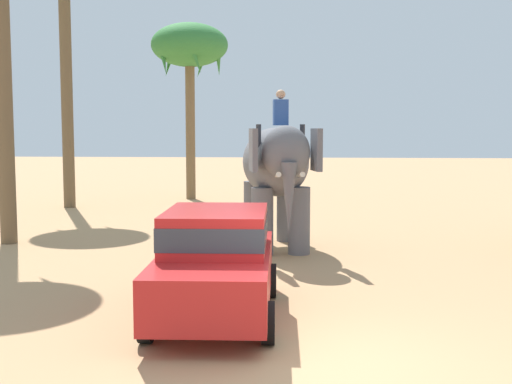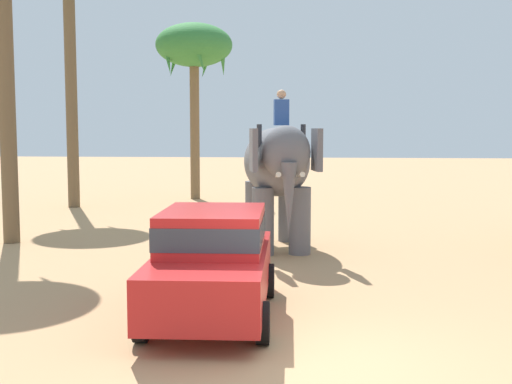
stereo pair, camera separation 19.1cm
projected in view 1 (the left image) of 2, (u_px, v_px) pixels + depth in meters
ground_plane at (313, 363)px, 8.38m from camera, size 120.00×120.00×0.00m
car_sedan_foreground at (216, 259)px, 10.35m from camera, size 2.00×4.16×1.70m
elephant_with_mahout at (277, 169)px, 16.09m from camera, size 2.21×4.00×3.88m
palm_tree_behind_elephant at (190, 49)px, 27.32m from camera, size 3.20×3.20×7.35m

